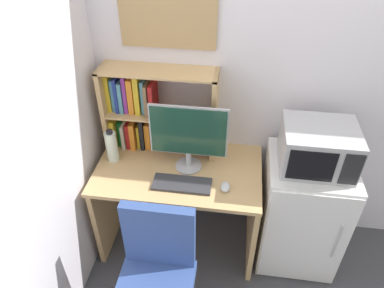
# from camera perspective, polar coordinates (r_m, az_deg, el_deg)

# --- Properties ---
(desk) EXTENTS (1.15, 0.67, 0.77)m
(desk) POSITION_cam_1_polar(r_m,az_deg,el_deg) (2.68, -2.04, -7.82)
(desk) COLOR tan
(desk) RESTS_ON ground_plane
(hutch_bookshelf) EXTENTS (0.79, 0.23, 0.62)m
(hutch_bookshelf) POSITION_cam_1_polar(r_m,az_deg,el_deg) (2.56, -7.70, 5.56)
(hutch_bookshelf) COLOR tan
(hutch_bookshelf) RESTS_ON desk
(monitor) EXTENTS (0.52, 0.18, 0.49)m
(monitor) POSITION_cam_1_polar(r_m,az_deg,el_deg) (2.35, -0.58, 1.51)
(monitor) COLOR #B7B7BC
(monitor) RESTS_ON desk
(keyboard) EXTENTS (0.38, 0.15, 0.02)m
(keyboard) POSITION_cam_1_polar(r_m,az_deg,el_deg) (2.38, -1.59, -6.34)
(keyboard) COLOR #333338
(keyboard) RESTS_ON desk
(computer_mouse) EXTENTS (0.06, 0.09, 0.04)m
(computer_mouse) POSITION_cam_1_polar(r_m,az_deg,el_deg) (2.36, 5.29, -6.78)
(computer_mouse) COLOR silver
(computer_mouse) RESTS_ON desk
(water_bottle) EXTENTS (0.08, 0.08, 0.25)m
(water_bottle) POSITION_cam_1_polar(r_m,az_deg,el_deg) (2.57, -12.55, -0.36)
(water_bottle) COLOR silver
(water_bottle) RESTS_ON desk
(mini_fridge) EXTENTS (0.56, 0.55, 0.90)m
(mini_fridge) POSITION_cam_1_polar(r_m,az_deg,el_deg) (2.77, 16.80, -10.22)
(mini_fridge) COLOR white
(mini_fridge) RESTS_ON ground_plane
(microwave) EXTENTS (0.45, 0.39, 0.28)m
(microwave) POSITION_cam_1_polar(r_m,az_deg,el_deg) (2.38, 19.29, -0.49)
(microwave) COLOR #ADADB2
(microwave) RESTS_ON mini_fridge
(desk_chair) EXTENTS (0.50, 0.50, 0.99)m
(desk_chair) POSITION_cam_1_polar(r_m,az_deg,el_deg) (2.32, -5.55, -21.67)
(desk_chair) COLOR black
(desk_chair) RESTS_ON ground_plane
(wall_corkboard) EXTENTS (0.61, 0.02, 0.41)m
(wall_corkboard) POSITION_cam_1_polar(r_m,az_deg,el_deg) (2.34, -3.90, 19.60)
(wall_corkboard) COLOR tan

